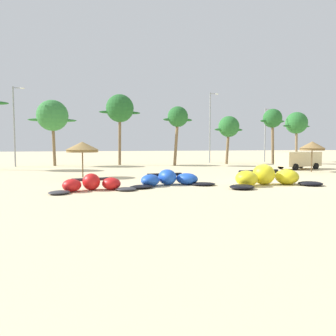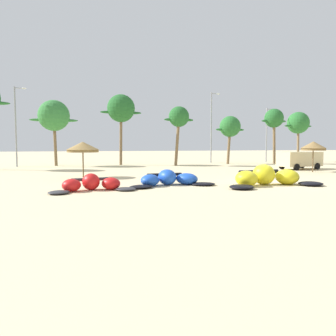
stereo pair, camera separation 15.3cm
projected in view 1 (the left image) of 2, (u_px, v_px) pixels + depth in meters
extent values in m
plane|color=beige|center=(268.00, 183.00, 21.41)|extent=(260.00, 260.00, 0.00)
ellipsoid|color=#333338|center=(59.00, 192.00, 16.31)|extent=(1.41, 1.34, 0.19)
ellipsoid|color=red|center=(72.00, 185.00, 17.21)|extent=(1.41, 1.46, 0.70)
ellipsoid|color=red|center=(91.00, 182.00, 17.85)|extent=(1.04, 1.17, 0.94)
ellipsoid|color=red|center=(111.00, 184.00, 17.99)|extent=(1.46, 1.48, 0.70)
ellipsoid|color=#333338|center=(126.00, 189.00, 17.60)|extent=(1.34, 1.25, 0.19)
cylinder|color=#333338|center=(90.00, 179.00, 18.20)|extent=(2.07, 0.32, 0.19)
cube|color=#333338|center=(92.00, 182.00, 17.74)|extent=(0.77, 0.45, 0.04)
ellipsoid|color=black|center=(141.00, 187.00, 18.56)|extent=(1.81, 1.60, 0.20)
ellipsoid|color=blue|center=(150.00, 180.00, 19.57)|extent=(1.75, 1.87, 0.73)
ellipsoid|color=blue|center=(167.00, 177.00, 20.27)|extent=(1.17, 1.55, 0.99)
ellipsoid|color=blue|center=(187.00, 179.00, 20.40)|extent=(1.80, 1.87, 0.73)
ellipsoid|color=black|center=(204.00, 184.00, 19.92)|extent=(1.78, 1.52, 0.20)
cylinder|color=black|center=(165.00, 175.00, 20.76)|extent=(2.36, 0.30, 0.21)
cube|color=black|center=(168.00, 177.00, 20.13)|extent=(0.88, 0.57, 0.04)
ellipsoid|color=black|center=(242.00, 187.00, 18.25)|extent=(1.89, 1.82, 0.26)
ellipsoid|color=yellow|center=(247.00, 178.00, 19.49)|extent=(1.97, 2.00, 0.97)
ellipsoid|color=yellow|center=(264.00, 174.00, 20.34)|extent=(1.41, 1.53, 1.31)
ellipsoid|color=yellow|center=(287.00, 177.00, 20.49)|extent=(1.99, 2.02, 0.97)
ellipsoid|color=black|center=(310.00, 183.00, 19.89)|extent=(1.85, 1.77, 0.26)
cylinder|color=black|center=(259.00, 172.00, 20.82)|extent=(2.91, 0.34, 0.26)
cube|color=black|center=(265.00, 175.00, 20.20)|extent=(1.07, 0.57, 0.04)
cylinder|color=brown|center=(83.00, 164.00, 24.91)|extent=(0.10, 0.10, 2.17)
cone|color=olive|center=(82.00, 146.00, 24.82)|extent=(2.55, 2.55, 0.63)
cylinder|color=olive|center=(82.00, 151.00, 24.84)|extent=(2.42, 2.42, 0.20)
cylinder|color=brown|center=(312.00, 160.00, 30.16)|extent=(0.10, 0.10, 2.25)
cone|color=olive|center=(312.00, 145.00, 30.05)|extent=(2.32, 2.32, 0.66)
cylinder|color=brown|center=(312.00, 149.00, 30.08)|extent=(2.20, 2.20, 0.20)
cube|color=beige|center=(298.00, 159.00, 33.70)|extent=(5.02, 2.62, 1.50)
cube|color=black|center=(289.00, 157.00, 33.11)|extent=(1.46, 2.08, 0.56)
cylinder|color=black|center=(295.00, 167.00, 32.22)|extent=(0.71, 0.33, 0.68)
cylinder|color=black|center=(281.00, 166.00, 33.99)|extent=(0.71, 0.33, 0.68)
cylinder|color=black|center=(316.00, 166.00, 33.51)|extent=(0.71, 0.33, 0.68)
cylinder|color=black|center=(301.00, 165.00, 35.28)|extent=(0.71, 0.33, 0.68)
cylinder|color=brown|center=(54.00, 141.00, 39.15)|extent=(0.49, 0.36, 6.20)
sphere|color=#337A38|center=(52.00, 115.00, 38.91)|extent=(3.79, 3.79, 3.79)
ellipsoid|color=#337A38|center=(39.00, 120.00, 38.49)|extent=(2.65, 0.50, 0.36)
ellipsoid|color=#337A38|center=(66.00, 120.00, 39.42)|extent=(2.65, 0.50, 0.36)
cylinder|color=brown|center=(120.00, 137.00, 41.25)|extent=(0.47, 0.36, 7.32)
sphere|color=#236028|center=(120.00, 108.00, 41.01)|extent=(3.57, 3.57, 3.57)
ellipsoid|color=#236028|center=(109.00, 112.00, 40.61)|extent=(2.50, 0.50, 0.36)
ellipsoid|color=#236028|center=(131.00, 113.00, 41.48)|extent=(2.50, 0.50, 0.36)
cylinder|color=brown|center=(176.00, 141.00, 39.72)|extent=(0.78, 0.36, 6.12)
sphere|color=#236028|center=(178.00, 117.00, 39.57)|extent=(2.56, 2.56, 2.56)
ellipsoid|color=#236028|center=(170.00, 120.00, 39.29)|extent=(1.79, 0.50, 0.36)
ellipsoid|color=#236028|center=(185.00, 120.00, 39.91)|extent=(1.79, 0.50, 0.36)
cylinder|color=brown|center=(228.00, 145.00, 43.44)|extent=(0.64, 0.36, 5.11)
sphere|color=#286B2D|center=(229.00, 127.00, 43.31)|extent=(2.85, 2.85, 2.85)
ellipsoid|color=#286B2D|center=(221.00, 130.00, 42.99)|extent=(1.99, 0.50, 0.36)
ellipsoid|color=#286B2D|center=(236.00, 130.00, 43.69)|extent=(1.99, 0.50, 0.36)
cylinder|color=brown|center=(273.00, 141.00, 44.18)|extent=(0.58, 0.36, 6.29)
sphere|color=#236028|center=(273.00, 118.00, 43.93)|extent=(2.61, 2.61, 2.61)
ellipsoid|color=#236028|center=(266.00, 121.00, 43.64)|extent=(1.83, 0.50, 0.36)
ellipsoid|color=#236028|center=(279.00, 121.00, 44.27)|extent=(1.83, 0.50, 0.36)
cylinder|color=#7F6647|center=(296.00, 142.00, 49.66)|extent=(0.52, 0.36, 6.05)
sphere|color=#286B2D|center=(296.00, 123.00, 49.43)|extent=(3.35, 3.35, 3.35)
ellipsoid|color=#286B2D|center=(289.00, 126.00, 49.05)|extent=(2.35, 0.50, 0.36)
ellipsoid|color=#286B2D|center=(303.00, 126.00, 49.87)|extent=(2.35, 0.50, 0.36)
cylinder|color=gray|center=(14.00, 127.00, 37.43)|extent=(0.18, 0.18, 9.42)
cylinder|color=gray|center=(18.00, 88.00, 37.27)|extent=(1.02, 0.10, 0.10)
ellipsoid|color=silver|center=(22.00, 88.00, 37.43)|extent=(0.56, 0.24, 0.20)
cylinder|color=gray|center=(210.00, 128.00, 46.52)|extent=(0.18, 0.18, 10.22)
cylinder|color=gray|center=(214.00, 94.00, 46.34)|extent=(1.08, 0.10, 0.10)
ellipsoid|color=silver|center=(217.00, 94.00, 46.50)|extent=(0.56, 0.24, 0.20)
cylinder|color=gray|center=(265.00, 135.00, 49.26)|extent=(0.18, 0.18, 8.27)
cylinder|color=gray|center=(269.00, 109.00, 49.19)|extent=(1.37, 0.10, 0.10)
ellipsoid|color=silver|center=(273.00, 109.00, 49.40)|extent=(0.56, 0.24, 0.20)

